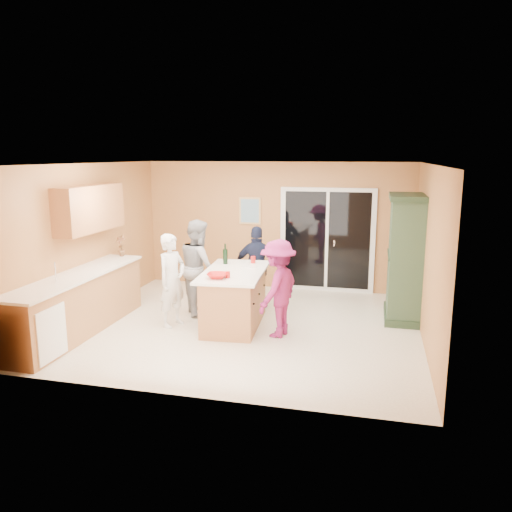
% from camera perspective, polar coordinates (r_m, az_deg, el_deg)
% --- Properties ---
extents(floor, '(5.50, 5.50, 0.00)m').
position_cam_1_polar(floor, '(8.21, -1.19, -7.98)').
color(floor, white).
rests_on(floor, ground).
extents(ceiling, '(5.50, 5.00, 0.10)m').
position_cam_1_polar(ceiling, '(7.74, -1.27, 10.49)').
color(ceiling, silver).
rests_on(ceiling, wall_back).
extents(wall_back, '(5.50, 0.10, 2.60)m').
position_cam_1_polar(wall_back, '(10.28, 2.32, 3.46)').
color(wall_back, tan).
rests_on(wall_back, ground).
extents(wall_front, '(5.50, 0.10, 2.60)m').
position_cam_1_polar(wall_front, '(5.55, -7.82, -3.63)').
color(wall_front, tan).
rests_on(wall_front, ground).
extents(wall_left, '(0.10, 5.00, 2.60)m').
position_cam_1_polar(wall_left, '(8.96, -18.50, 1.68)').
color(wall_left, tan).
rests_on(wall_left, ground).
extents(wall_right, '(0.10, 5.00, 2.60)m').
position_cam_1_polar(wall_right, '(7.66, 19.09, 0.04)').
color(wall_right, tan).
rests_on(wall_right, ground).
extents(left_cabinet_run, '(0.65, 3.05, 1.24)m').
position_cam_1_polar(left_cabinet_run, '(8.13, -20.20, -5.48)').
color(left_cabinet_run, '#A76E40').
rests_on(left_cabinet_run, floor).
extents(upper_cabinets, '(0.35, 1.60, 0.75)m').
position_cam_1_polar(upper_cabinets, '(8.63, -18.45, 5.18)').
color(upper_cabinets, '#A76E40').
rests_on(upper_cabinets, wall_left).
extents(sliding_door, '(1.90, 0.07, 2.10)m').
position_cam_1_polar(sliding_door, '(10.13, 8.11, 1.81)').
color(sliding_door, silver).
rests_on(sliding_door, floor).
extents(framed_picture, '(0.46, 0.04, 0.56)m').
position_cam_1_polar(framed_picture, '(10.34, -0.70, 5.19)').
color(framed_picture, tan).
rests_on(framed_picture, wall_back).
extents(kitchen_island, '(1.07, 1.80, 0.91)m').
position_cam_1_polar(kitchen_island, '(8.12, -2.49, -5.03)').
color(kitchen_island, '#A76E40').
rests_on(kitchen_island, floor).
extents(green_hutch, '(0.60, 1.15, 2.11)m').
position_cam_1_polar(green_hutch, '(8.67, 16.67, -0.37)').
color(green_hutch, '#223623').
rests_on(green_hutch, floor).
extents(woman_white, '(0.53, 0.64, 1.51)m').
position_cam_1_polar(woman_white, '(8.14, -9.57, -2.76)').
color(woman_white, white).
rests_on(woman_white, floor).
extents(woman_grey, '(0.95, 1.01, 1.65)m').
position_cam_1_polar(woman_grey, '(8.72, -6.54, -1.23)').
color(woman_grey, gray).
rests_on(woman_grey, floor).
extents(woman_navy, '(0.91, 0.45, 1.49)m').
position_cam_1_polar(woman_navy, '(9.00, 0.16, -1.28)').
color(woman_navy, '#191F38').
rests_on(woman_navy, floor).
extents(woman_magenta, '(0.80, 1.08, 1.50)m').
position_cam_1_polar(woman_magenta, '(7.58, 2.54, -3.72)').
color(woman_magenta, '#962057').
rests_on(woman_magenta, floor).
extents(serving_bowl, '(0.34, 0.34, 0.08)m').
position_cam_1_polar(serving_bowl, '(7.53, -4.43, -2.25)').
color(serving_bowl, red).
rests_on(serving_bowl, kitchen_island).
extents(tulip_vase, '(0.23, 0.19, 0.39)m').
position_cam_1_polar(tulip_vase, '(9.29, -15.16, 1.16)').
color(tulip_vase, red).
rests_on(tulip_vase, left_cabinet_run).
extents(tumbler_near, '(0.10, 0.10, 0.12)m').
position_cam_1_polar(tumbler_near, '(8.54, -0.33, -0.43)').
color(tumbler_near, red).
rests_on(tumbler_near, kitchen_island).
extents(tumbler_far, '(0.09, 0.09, 0.10)m').
position_cam_1_polar(tumbler_far, '(7.53, -3.23, -2.14)').
color(tumbler_far, red).
rests_on(tumbler_far, kitchen_island).
extents(wine_bottle, '(0.08, 0.08, 0.35)m').
position_cam_1_polar(wine_bottle, '(8.48, -3.53, -0.00)').
color(wine_bottle, black).
rests_on(wine_bottle, kitchen_island).
extents(white_plate, '(0.23, 0.23, 0.01)m').
position_cam_1_polar(white_plate, '(8.24, -0.60, -1.23)').
color(white_plate, silver).
rests_on(white_plate, kitchen_island).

